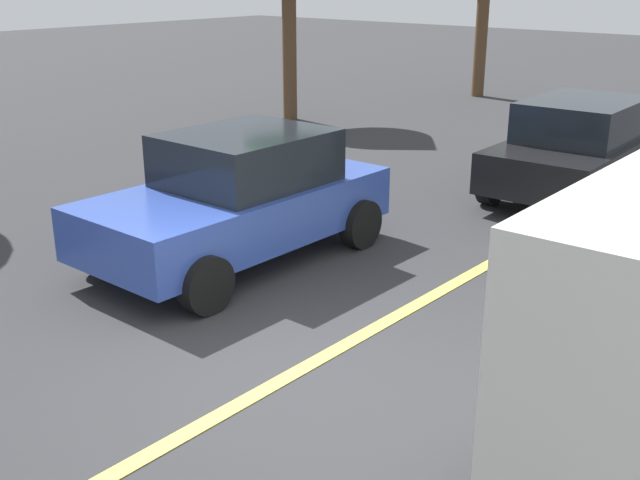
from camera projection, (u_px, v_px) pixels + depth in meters
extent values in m
plane|color=#2D2D30|center=(279.00, 382.00, 6.79)|extent=(80.00, 80.00, 0.00)
cube|color=#E0D14C|center=(457.00, 282.00, 8.93)|extent=(28.00, 0.16, 0.01)
cylinder|color=black|center=(529.00, 455.00, 5.14)|extent=(0.77, 0.28, 0.76)
cube|color=#2D479E|center=(237.00, 210.00, 9.46)|extent=(3.93, 1.82, 0.63)
cube|color=black|center=(247.00, 157.00, 9.39)|extent=(1.89, 1.60, 0.63)
cylinder|color=black|center=(206.00, 285.00, 8.06)|extent=(0.64, 0.22, 0.64)
cylinder|color=black|center=(104.00, 247.00, 9.16)|extent=(0.64, 0.22, 0.64)
cylinder|color=black|center=(361.00, 224.00, 9.97)|extent=(0.64, 0.22, 0.64)
cylinder|color=black|center=(261.00, 198.00, 11.08)|extent=(0.64, 0.22, 0.64)
cube|color=black|center=(583.00, 155.00, 12.32)|extent=(4.45, 1.89, 0.61)
cube|color=black|center=(583.00, 119.00, 11.96)|extent=(2.16, 1.60, 0.61)
cylinder|color=black|center=(565.00, 150.00, 14.03)|extent=(0.65, 0.25, 0.64)
cylinder|color=black|center=(491.00, 184.00, 11.82)|extent=(0.65, 0.25, 0.64)
cylinder|color=black|center=(603.00, 204.00, 10.82)|extent=(0.65, 0.25, 0.64)
cylinder|color=#513823|center=(289.00, 40.00, 18.00)|extent=(0.33, 0.33, 3.75)
cylinder|color=#513823|center=(482.00, 25.00, 21.36)|extent=(0.34, 0.34, 3.93)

